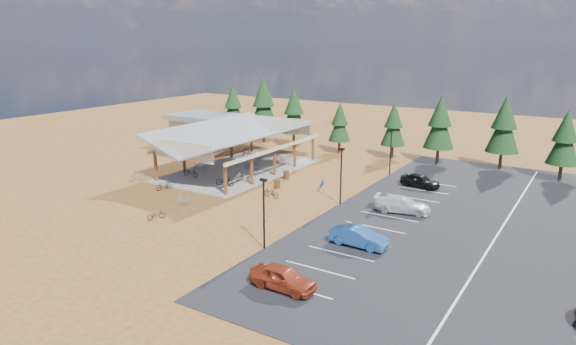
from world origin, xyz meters
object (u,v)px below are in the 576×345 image
Objects in this scene: outbuilding at (209,128)px; bike_13 at (183,199)px; car_4 at (420,181)px; bike_1 at (201,166)px; bike_9 at (137,176)px; trash_bin_0 at (277,184)px; bike_16 at (271,193)px; lamp_post_0 at (264,209)px; car_3 at (403,204)px; bike_3 at (246,152)px; bike_5 at (241,177)px; bike_7 at (279,160)px; bike_2 at (249,159)px; bike_pavilion at (240,137)px; bike_14 at (322,183)px; lamp_post_2 at (391,148)px; bike_12 at (156,215)px; bike_6 at (252,165)px; trash_bin_1 at (286,175)px; bike_4 at (225,181)px; car_0 at (283,278)px; bike_8 at (164,185)px; lamp_post_1 at (341,172)px; bike_0 at (191,172)px; car_1 at (359,237)px.

bike_13 is at bearing -54.01° from outbuilding.
bike_1 is at bearing 116.37° from car_4.
bike_9 is at bearing 127.69° from car_4.
trash_bin_0 is 3.17m from bike_16.
bike_16 is at bearing -150.50° from bike_9.
lamp_post_0 is at bearing 179.98° from bike_9.
car_3 is 8.36m from car_4.
bike_3 is at bearing -126.87° from bike_16.
bike_5 is (6.74, -1.35, -0.01)m from bike_1.
car_4 is (16.12, 16.71, 0.19)m from bike_13.
bike_7 is (-12.75, 21.46, -2.40)m from lamp_post_0.
bike_pavilion is at bearing -146.33° from bike_2.
trash_bin_0 reaches higher than bike_14.
lamp_post_2 reaches higher than bike_5.
bike_pavilion is at bearing -70.70° from bike_1.
bike_9 is at bearing -11.12° from bike_12.
bike_5 is at bearing -51.79° from bike_pavilion.
bike_9 is at bearing 170.81° from bike_2.
trash_bin_0 is 0.47× the size of bike_6.
car_4 is (-1.19, 8.27, -0.01)m from car_3.
bike_12 is 0.91× the size of bike_13.
lamp_post_2 is at bearing -90.67° from bike_7.
bike_1 is (-9.96, -2.22, 0.13)m from trash_bin_1.
bike_2 is at bearing 8.74° from bike_4.
outbuilding is at bearing -119.02° from bike_16.
lamp_post_2 is at bearing -64.70° from bike_2.
lamp_post_0 is 3.06× the size of bike_14.
car_0 is at bearing -81.20° from lamp_post_2.
bike_8 is 0.47× the size of car_4.
lamp_post_1 reaches higher than car_0.
bike_1 is at bearing 165.69° from bike_14.
bike_0 is at bearing 81.92° from car_3.
lamp_post_0 is 2.98× the size of bike_13.
outbuilding is 24.08m from bike_4.
trash_bin_0 is at bearing -72.43° from trash_bin_1.
lamp_post_0 is 23.61m from bike_1.
bike_14 is at bearing 141.63° from bike_13.
car_0 is 0.98× the size of car_1.
lamp_post_0 is 26.20m from bike_2.
lamp_post_2 reaches higher than bike_pavilion.
lamp_post_1 is at bearing -109.17° from bike_12.
bike_6 is 28.84m from car_0.
bike_4 is 22.53m from car_0.
bike_pavilion is at bearing -52.56° from bike_12.
bike_pavilion reaches higher than bike_16.
outbuilding is 2.14× the size of lamp_post_0.
bike_9 is 0.37× the size of car_3.
lamp_post_0 reaches higher than car_1.
bike_7 is 15.15m from bike_8.
bike_5 is at bearing -107.45° from bike_16.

